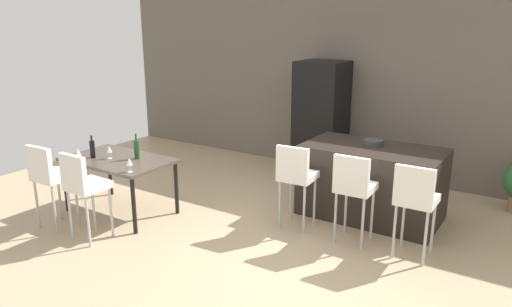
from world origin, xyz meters
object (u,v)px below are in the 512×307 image
Objects in this scene: dining_table at (119,163)px; wine_glass_left at (109,149)px; dining_chair_far at (83,183)px; wine_glass_far at (78,152)px; bar_chair_middle at (354,185)px; wine_bottle_middle at (137,149)px; wine_glass_right at (129,162)px; bar_chair_right at (415,197)px; bar_chair_left at (296,174)px; refrigerator at (321,119)px; dining_chair_near at (49,173)px; kitchen_island at (371,182)px; wine_bottle_end at (92,149)px; fruit_bowl at (373,142)px.

wine_glass_left is at bearing -144.77° from dining_table.
dining_chair_far is 0.76m from wine_glass_far.
bar_chair_middle reaches higher than wine_glass_left.
bar_chair_middle is 3.16× the size of wine_bottle_middle.
wine_glass_right reaches higher than dining_table.
wine_glass_right is at bearing -21.26° from wine_glass_left.
bar_chair_middle is at bearing 180.00° from bar_chair_right.
dining_chair_far is at bearing -148.06° from bar_chair_middle.
bar_chair_left is 0.73m from bar_chair_middle.
dining_chair_far is at bearing -107.61° from refrigerator.
bar_chair_left is 0.57× the size of refrigerator.
wine_glass_right is at bearing 28.90° from dining_chair_near.
wine_bottle_end reaches higher than kitchen_island.
wine_bottle_middle reaches higher than bar_chair_left.
bar_chair_right reaches higher than kitchen_island.
dining_chair_near is at bearing -146.99° from bar_chair_left.
bar_chair_left is at bearing -71.94° from refrigerator.
refrigerator is at bearing 73.85° from wine_glass_right.
fruit_bowl reaches higher than kitchen_island.
wine_bottle_end is 0.87m from wine_glass_right.
dining_chair_far is 3.56× the size of wine_bottle_end.
wine_glass_left is at bearing 158.74° from wine_glass_right.
fruit_bowl is (2.83, 1.83, 0.09)m from wine_glass_left.
wine_glass_left is at bearing -147.04° from fruit_bowl.
dining_table is 3.28m from fruit_bowl.
refrigerator is (1.16, 3.67, 0.22)m from dining_chair_far.
dining_chair_near is 6.03× the size of wine_glass_far.
wine_glass_right is at bearing 3.74° from wine_glass_far.
refrigerator is at bearing 65.45° from wine_bottle_middle.
wine_glass_left is (-2.87, -1.73, 0.40)m from kitchen_island.
kitchen_island is 0.93× the size of refrigerator.
bar_chair_right is 3.21m from wine_glass_right.
dining_chair_far is 0.93m from wine_bottle_middle.
bar_chair_left is at bearing 21.30° from wine_glass_left.
wine_bottle_middle reaches higher than bar_chair_middle.
dining_chair_near is 6.03× the size of wine_glass_left.
dining_chair_near reaches higher than wine_glass_far.
refrigerator is at bearing 61.98° from wine_glass_left.
bar_chair_right is 3.56× the size of wine_bottle_end.
wine_glass_right is (0.24, 0.48, 0.17)m from dining_chair_far.
bar_chair_middle and bar_chair_right have the same top height.
dining_chair_far is 3.54m from fruit_bowl.
wine_bottle_end is 3.60m from fruit_bowl.
dining_table is 1.33× the size of dining_chair_near.
dining_table is at bearing -150.74° from wine_bottle_middle.
bar_chair_right is 3.75m from wine_glass_left.
fruit_bowl is (1.26, -1.11, 0.04)m from refrigerator.
dining_chair_far is at bearing -135.11° from kitchen_island.
bar_chair_right is (0.77, -0.86, 0.24)m from kitchen_island.
bar_chair_right is at bearing 26.28° from dining_chair_far.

